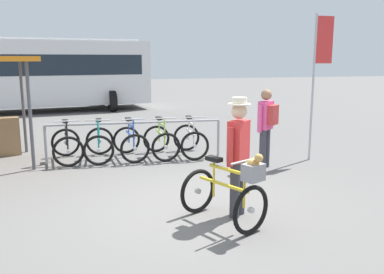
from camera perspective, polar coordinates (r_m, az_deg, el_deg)
name	(u,v)px	position (r m, az deg, el deg)	size (l,w,h in m)	color
ground_plane	(192,205)	(6.44, 0.06, -9.53)	(80.00, 80.00, 0.00)	#605E5B
bike_rack_rail	(135,130)	(9.17, -7.93, 0.98)	(3.90, 0.28, 0.88)	#99999E
racked_bike_black	(67,145)	(9.43, -17.12, -1.10)	(0.75, 1.13, 0.97)	black
racked_bike_teal	(99,144)	(9.39, -12.87, -0.94)	(0.73, 1.13, 0.97)	black
racked_bike_blue	(131,143)	(9.40, -8.60, -0.77)	(0.74, 1.16, 0.98)	black
racked_bike_lime	(161,141)	(9.47, -4.37, -0.60)	(0.69, 1.12, 0.97)	black
racked_bike_white	(190,140)	(9.58, -0.22, -0.42)	(0.74, 1.16, 0.98)	black
featured_bicycle	(229,191)	(5.57, 5.27, -7.59)	(1.06, 1.26, 1.09)	black
person_with_featured_bike	(238,152)	(5.81, 6.49, -2.11)	(0.41, 0.40, 1.72)	#383842
pedestrian_with_backpack	(266,124)	(8.51, 10.37, 1.86)	(0.47, 0.46, 1.64)	#383842
bus_distant	(29,71)	(18.75, -21.92, 8.57)	(10.25, 4.28, 3.08)	silver
banner_flag	(320,60)	(9.42, 17.46, 10.29)	(0.45, 0.05, 3.20)	#B2B2B7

